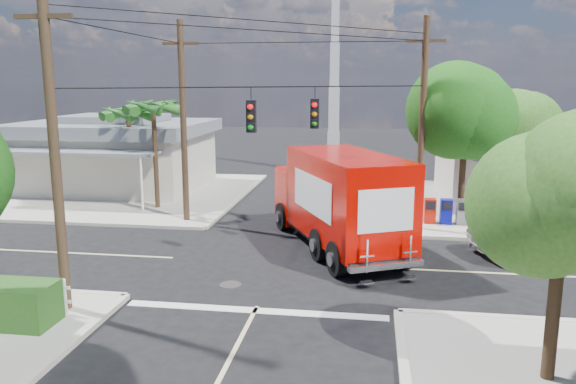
# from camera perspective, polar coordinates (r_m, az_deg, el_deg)

# --- Properties ---
(ground) EXTENTS (120.00, 120.00, 0.00)m
(ground) POSITION_cam_1_polar(r_m,az_deg,el_deg) (20.22, -0.85, -7.22)
(ground) COLOR black
(ground) RESTS_ON ground
(sidewalk_ne) EXTENTS (14.12, 14.12, 0.14)m
(sidewalk_ne) POSITION_cam_1_polar(r_m,az_deg,el_deg) (31.44, 22.59, -1.29)
(sidewalk_ne) COLOR #AAA499
(sidewalk_ne) RESTS_ON ground
(sidewalk_nw) EXTENTS (14.12, 14.12, 0.14)m
(sidewalk_nw) POSITION_cam_1_polar(r_m,az_deg,el_deg) (33.54, -16.35, -0.14)
(sidewalk_nw) COLOR #AAA499
(sidewalk_nw) RESTS_ON ground
(road_markings) EXTENTS (32.00, 32.00, 0.01)m
(road_markings) POSITION_cam_1_polar(r_m,az_deg,el_deg) (18.84, -1.58, -8.60)
(road_markings) COLOR beige
(road_markings) RESTS_ON ground
(building_ne) EXTENTS (11.80, 10.20, 4.50)m
(building_ne) POSITION_cam_1_polar(r_m,az_deg,el_deg) (32.54, 25.21, 2.93)
(building_ne) COLOR silver
(building_ne) RESTS_ON sidewalk_ne
(building_nw) EXTENTS (10.80, 10.20, 4.30)m
(building_nw) POSITION_cam_1_polar(r_m,az_deg,el_deg) (35.10, -17.13, 3.86)
(building_nw) COLOR beige
(building_nw) RESTS_ON sidewalk_nw
(radio_tower) EXTENTS (0.80, 0.80, 17.00)m
(radio_tower) POSITION_cam_1_polar(r_m,az_deg,el_deg) (39.03, 4.72, 10.03)
(radio_tower) COLOR silver
(radio_tower) RESTS_ON ground
(tree_ne_front) EXTENTS (4.21, 4.14, 6.66)m
(tree_ne_front) POSITION_cam_1_polar(r_m,az_deg,el_deg) (26.06, 17.64, 7.10)
(tree_ne_front) COLOR #422D1C
(tree_ne_front) RESTS_ON sidewalk_ne
(tree_ne_back) EXTENTS (3.77, 3.66, 5.82)m
(tree_ne_back) POSITION_cam_1_polar(r_m,az_deg,el_deg) (28.76, 22.04, 5.98)
(tree_ne_back) COLOR #422D1C
(tree_ne_back) RESTS_ON sidewalk_ne
(tree_se) EXTENTS (3.67, 3.54, 5.62)m
(tree_se) POSITION_cam_1_polar(r_m,az_deg,el_deg) (12.53, 26.35, -0.73)
(tree_se) COLOR #422D1C
(tree_se) RESTS_ON sidewalk_se
(palm_nw_front) EXTENTS (3.01, 3.08, 5.59)m
(palm_nw_front) POSITION_cam_1_polar(r_m,az_deg,el_deg) (28.52, -13.52, 8.17)
(palm_nw_front) COLOR #422D1C
(palm_nw_front) RESTS_ON sidewalk_nw
(palm_nw_back) EXTENTS (3.01, 3.08, 5.19)m
(palm_nw_back) POSITION_cam_1_polar(r_m,az_deg,el_deg) (30.70, -15.94, 7.55)
(palm_nw_back) COLOR #422D1C
(palm_nw_back) RESTS_ON sidewalk_nw
(utility_poles) EXTENTS (12.00, 10.68, 9.00)m
(utility_poles) POSITION_cam_1_polar(r_m,az_deg,el_deg) (21.14, -4.44, 6.51)
(utility_poles) COLOR #473321
(utility_poles) RESTS_ON ground
(vending_boxes) EXTENTS (1.90, 0.50, 1.10)m
(vending_boxes) POSITION_cam_1_polar(r_m,az_deg,el_deg) (25.98, 15.75, -1.91)
(vending_boxes) COLOR #B01408
(vending_boxes) RESTS_ON sidewalk_ne
(delivery_truck) EXTENTS (6.07, 8.96, 3.78)m
(delivery_truck) POSITION_cam_1_polar(r_m,az_deg,el_deg) (21.58, 5.14, -0.81)
(delivery_truck) COLOR black
(delivery_truck) RESTS_ON ground
(parked_car) EXTENTS (6.07, 4.28, 1.54)m
(parked_car) POSITION_cam_1_polar(r_m,az_deg,el_deg) (22.94, 24.81, -4.04)
(parked_car) COLOR silver
(parked_car) RESTS_ON ground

